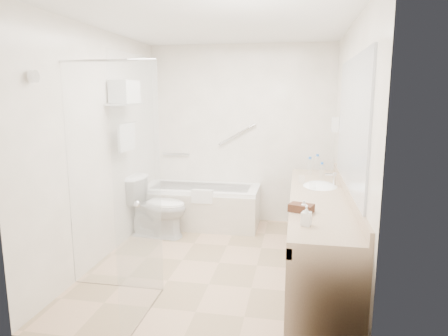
% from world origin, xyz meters
% --- Properties ---
extents(floor, '(3.20, 3.20, 0.00)m').
position_xyz_m(floor, '(0.00, 0.00, 0.00)').
color(floor, tan).
rests_on(floor, ground).
extents(ceiling, '(2.60, 3.20, 0.10)m').
position_xyz_m(ceiling, '(0.00, 0.00, 2.50)').
color(ceiling, silver).
rests_on(ceiling, wall_back).
extents(wall_back, '(2.60, 0.10, 2.50)m').
position_xyz_m(wall_back, '(0.00, 1.60, 1.25)').
color(wall_back, white).
rests_on(wall_back, ground).
extents(wall_front, '(2.60, 0.10, 2.50)m').
position_xyz_m(wall_front, '(0.00, -1.60, 1.25)').
color(wall_front, white).
rests_on(wall_front, ground).
extents(wall_left, '(0.10, 3.20, 2.50)m').
position_xyz_m(wall_left, '(-1.30, 0.00, 1.25)').
color(wall_left, white).
rests_on(wall_left, ground).
extents(wall_right, '(0.10, 3.20, 2.50)m').
position_xyz_m(wall_right, '(1.30, 0.00, 1.25)').
color(wall_right, white).
rests_on(wall_right, ground).
extents(bathtub, '(1.60, 0.73, 0.59)m').
position_xyz_m(bathtub, '(-0.50, 1.24, 0.28)').
color(bathtub, white).
rests_on(bathtub, floor).
extents(grab_bar_short, '(0.40, 0.03, 0.03)m').
position_xyz_m(grab_bar_short, '(-0.95, 1.56, 0.95)').
color(grab_bar_short, silver).
rests_on(grab_bar_short, wall_back).
extents(grab_bar_long, '(0.53, 0.03, 0.33)m').
position_xyz_m(grab_bar_long, '(-0.05, 1.56, 1.25)').
color(grab_bar_long, silver).
rests_on(grab_bar_long, wall_back).
extents(shower_enclosure, '(0.96, 0.91, 2.11)m').
position_xyz_m(shower_enclosure, '(-0.63, -0.93, 1.07)').
color(shower_enclosure, silver).
rests_on(shower_enclosure, floor).
extents(towel_shelf, '(0.24, 0.55, 0.81)m').
position_xyz_m(towel_shelf, '(-1.17, 0.35, 1.75)').
color(towel_shelf, silver).
rests_on(towel_shelf, wall_left).
extents(vanity_counter, '(0.55, 2.70, 0.95)m').
position_xyz_m(vanity_counter, '(1.02, -0.15, 0.64)').
color(vanity_counter, tan).
rests_on(vanity_counter, floor).
extents(sink, '(0.40, 0.52, 0.14)m').
position_xyz_m(sink, '(1.05, 0.25, 0.82)').
color(sink, white).
rests_on(sink, vanity_counter).
extents(faucet, '(0.03, 0.03, 0.14)m').
position_xyz_m(faucet, '(1.20, 0.25, 0.93)').
color(faucet, silver).
rests_on(faucet, vanity_counter).
extents(mirror, '(0.02, 2.00, 1.20)m').
position_xyz_m(mirror, '(1.29, -0.15, 1.55)').
color(mirror, '#A8AEB4').
rests_on(mirror, wall_right).
extents(hairdryer_unit, '(0.08, 0.10, 0.18)m').
position_xyz_m(hairdryer_unit, '(1.25, 1.05, 1.45)').
color(hairdryer_unit, silver).
rests_on(hairdryer_unit, wall_right).
extents(toilet, '(0.82, 0.51, 0.77)m').
position_xyz_m(toilet, '(-0.95, 0.70, 0.39)').
color(toilet, white).
rests_on(toilet, floor).
extents(amenity_basket, '(0.23, 0.19, 0.06)m').
position_xyz_m(amenity_basket, '(0.85, -0.76, 0.88)').
color(amenity_basket, '#482619').
rests_on(amenity_basket, vanity_counter).
extents(soap_bottle_a, '(0.11, 0.17, 0.07)m').
position_xyz_m(soap_bottle_a, '(0.88, -1.12, 0.89)').
color(soap_bottle_a, silver).
rests_on(soap_bottle_a, vanity_counter).
extents(soap_bottle_b, '(0.11, 0.12, 0.08)m').
position_xyz_m(soap_bottle_b, '(0.87, -0.77, 0.89)').
color(soap_bottle_b, silver).
rests_on(soap_bottle_b, vanity_counter).
extents(water_bottle_left, '(0.07, 0.07, 0.22)m').
position_xyz_m(water_bottle_left, '(0.96, 0.87, 0.95)').
color(water_bottle_left, silver).
rests_on(water_bottle_left, vanity_counter).
extents(water_bottle_mid, '(0.06, 0.06, 0.19)m').
position_xyz_m(water_bottle_mid, '(1.09, 0.64, 0.94)').
color(water_bottle_mid, silver).
rests_on(water_bottle_mid, vanity_counter).
extents(water_bottle_right, '(0.07, 0.07, 0.22)m').
position_xyz_m(water_bottle_right, '(1.06, 1.10, 0.95)').
color(water_bottle_right, silver).
rests_on(water_bottle_right, vanity_counter).
extents(drinking_glass_near, '(0.09, 0.09, 0.08)m').
position_xyz_m(drinking_glass_near, '(0.86, 0.35, 0.89)').
color(drinking_glass_near, silver).
rests_on(drinking_glass_near, vanity_counter).
extents(drinking_glass_far, '(0.08, 0.08, 0.09)m').
position_xyz_m(drinking_glass_far, '(0.97, 0.03, 0.89)').
color(drinking_glass_far, silver).
rests_on(drinking_glass_far, vanity_counter).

